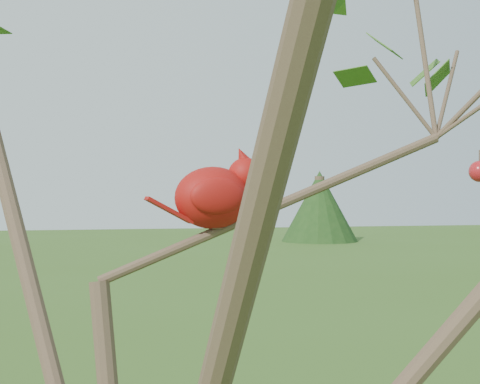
% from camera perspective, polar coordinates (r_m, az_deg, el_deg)
% --- Properties ---
extents(crabapple_tree, '(2.35, 2.05, 2.95)m').
position_cam_1_polar(crabapple_tree, '(1.15, -6.85, 0.98)').
color(crabapple_tree, '#473226').
rests_on(crabapple_tree, ground).
extents(cardinal, '(0.23, 0.12, 0.16)m').
position_cam_1_polar(cardinal, '(1.28, -1.80, -0.19)').
color(cardinal, '#A5160E').
rests_on(cardinal, ground).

